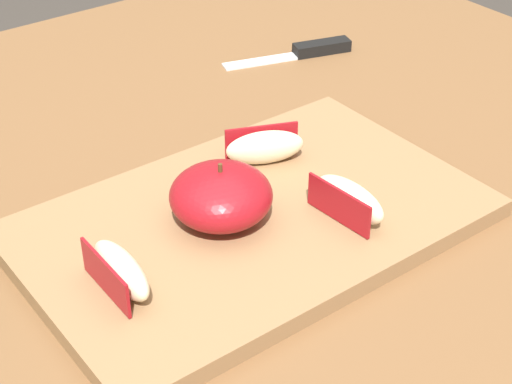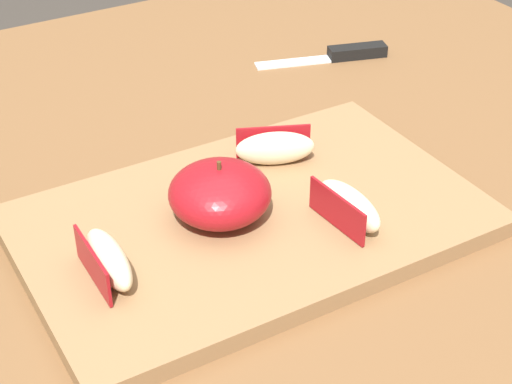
% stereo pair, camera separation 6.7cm
% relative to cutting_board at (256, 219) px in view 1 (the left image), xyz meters
% --- Properties ---
extents(dining_table, '(1.12, 0.87, 0.72)m').
position_rel_cutting_board_xyz_m(dining_table, '(-0.00, 0.10, -0.12)').
color(dining_table, brown).
rests_on(dining_table, ground_plane).
extents(cutting_board, '(0.38, 0.24, 0.02)m').
position_rel_cutting_board_xyz_m(cutting_board, '(0.00, 0.00, 0.00)').
color(cutting_board, olive).
rests_on(cutting_board, dining_table).
extents(apple_half_skin_up, '(0.09, 0.09, 0.05)m').
position_rel_cutting_board_xyz_m(apple_half_skin_up, '(-0.03, 0.01, 0.03)').
color(apple_half_skin_up, maroon).
rests_on(apple_half_skin_up, cutting_board).
extents(apple_wedge_middle, '(0.03, 0.07, 0.03)m').
position_rel_cutting_board_xyz_m(apple_wedge_middle, '(-0.14, -0.02, 0.02)').
color(apple_wedge_middle, beige).
rests_on(apple_wedge_middle, cutting_board).
extents(apple_wedge_back, '(0.08, 0.05, 0.03)m').
position_rel_cutting_board_xyz_m(apple_wedge_back, '(0.05, 0.06, 0.02)').
color(apple_wedge_back, beige).
rests_on(apple_wedge_back, cutting_board).
extents(apple_wedge_near_knife, '(0.03, 0.07, 0.03)m').
position_rel_cutting_board_xyz_m(apple_wedge_near_knife, '(0.06, -0.05, 0.02)').
color(apple_wedge_near_knife, beige).
rests_on(apple_wedge_near_knife, cutting_board).
extents(paring_knife, '(0.16, 0.06, 0.01)m').
position_rel_cutting_board_xyz_m(paring_knife, '(0.26, 0.24, -0.00)').
color(paring_knife, silver).
rests_on(paring_knife, dining_table).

